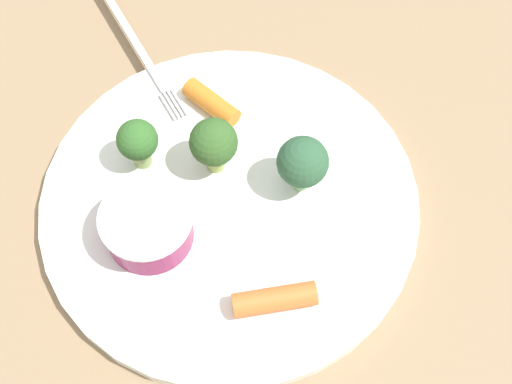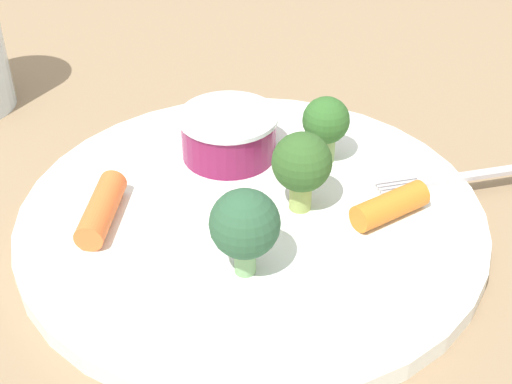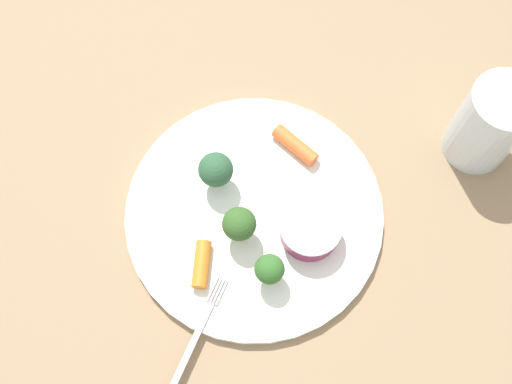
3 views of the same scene
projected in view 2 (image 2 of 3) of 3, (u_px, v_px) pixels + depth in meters
ground_plane at (252, 226)px, 0.45m from camera, size 2.40×2.40×0.00m
plate at (252, 219)px, 0.44m from camera, size 0.28×0.28×0.01m
sauce_cup at (229, 135)px, 0.48m from camera, size 0.06×0.06×0.03m
broccoli_floret_0 at (245, 225)px, 0.38m from camera, size 0.04×0.04×0.05m
broccoli_floret_1 at (302, 164)px, 0.42m from camera, size 0.04×0.04×0.05m
broccoli_floret_2 at (326, 123)px, 0.47m from camera, size 0.03×0.03×0.05m
carrot_stick_0 at (101, 209)px, 0.43m from camera, size 0.06×0.02×0.02m
carrot_stick_1 at (390, 206)px, 0.43m from camera, size 0.05×0.05×0.02m
fork at (493, 173)px, 0.47m from camera, size 0.08×0.15×0.00m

